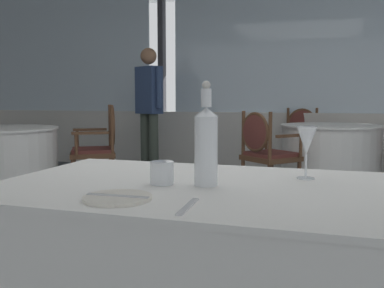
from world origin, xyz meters
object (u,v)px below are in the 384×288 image
at_px(water_bottle, 206,144).
at_px(water_tumbler, 162,173).
at_px(dining_chair_2_1, 101,142).
at_px(dining_chair_0_0, 265,148).
at_px(dining_chair_0_2, 304,136).
at_px(side_plate, 118,198).
at_px(wine_glass, 307,142).
at_px(diner_person_1, 149,103).

bearing_deg(water_bottle, water_tumbler, -170.82).
relative_size(water_tumbler, dining_chair_2_1, 0.08).
xyz_separation_m(water_tumbler, dining_chair_2_1, (-1.78, 2.72, -0.21)).
bearing_deg(dining_chair_0_0, dining_chair_0_2, 30.04).
bearing_deg(dining_chair_0_2, side_plate, -23.09).
height_order(dining_chair_0_0, dining_chair_2_1, dining_chair_2_1).
xyz_separation_m(water_bottle, dining_chair_2_1, (-1.93, 2.69, -0.32)).
height_order(side_plate, dining_chair_0_0, dining_chair_0_0).
bearing_deg(dining_chair_2_1, dining_chair_0_2, -168.13).
bearing_deg(dining_chair_0_0, side_plate, -139.44).
distance_m(wine_glass, diner_person_1, 4.40).
bearing_deg(dining_chair_0_0, water_bottle, -135.74).
distance_m(water_bottle, dining_chair_0_2, 4.61).
distance_m(water_bottle, dining_chair_2_1, 3.33).
xyz_separation_m(side_plate, water_tumbler, (0.04, 0.25, 0.03)).
height_order(water_tumbler, dining_chair_2_1, dining_chair_2_1).
distance_m(side_plate, diner_person_1, 4.63).
height_order(side_plate, dining_chair_0_2, dining_chair_0_2).
distance_m(side_plate, water_tumbler, 0.25).
relative_size(wine_glass, diner_person_1, 0.11).
bearing_deg(dining_chair_2_1, diner_person_1, -121.32).
bearing_deg(water_tumbler, wine_glass, 28.21).
relative_size(dining_chair_0_0, dining_chair_2_1, 0.94).
relative_size(water_bottle, water_tumbler, 4.36).
height_order(water_bottle, wine_glass, water_bottle).
bearing_deg(side_plate, dining_chair_0_2, 86.65).
xyz_separation_m(water_tumbler, diner_person_1, (-1.78, 4.04, 0.20)).
height_order(water_tumbler, dining_chair_0_2, dining_chair_0_2).
bearing_deg(dining_chair_0_2, dining_chair_0_0, -29.96).
bearing_deg(dining_chair_2_1, wine_glass, 100.97).
xyz_separation_m(water_bottle, water_tumbler, (-0.15, -0.02, -0.10)).
bearing_deg(dining_chair_2_1, side_plate, 89.19).
xyz_separation_m(water_tumbler, dining_chair_0_2, (0.25, 4.62, -0.25)).
xyz_separation_m(dining_chair_0_0, diner_person_1, (-1.73, 1.09, 0.44)).
distance_m(water_tumbler, diner_person_1, 4.42).
distance_m(water_bottle, dining_chair_0_0, 2.95).
height_order(water_tumbler, dining_chair_0_0, dining_chair_0_0).
xyz_separation_m(water_tumbler, dining_chair_0_0, (-0.06, 2.95, -0.24)).
bearing_deg(wine_glass, water_tumbler, -151.79).
height_order(dining_chair_0_2, diner_person_1, diner_person_1).
height_order(side_plate, diner_person_1, diner_person_1).
bearing_deg(diner_person_1, dining_chair_2_1, 27.41).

